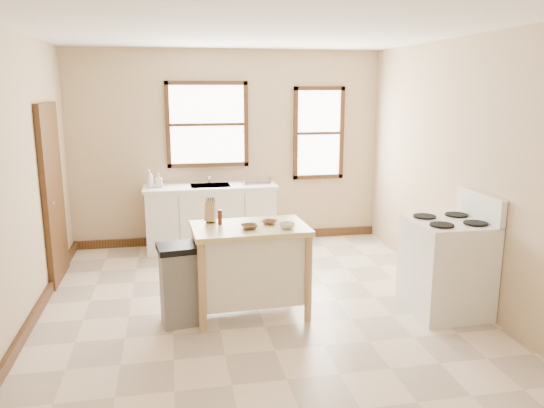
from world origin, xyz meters
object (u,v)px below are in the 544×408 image
at_px(bowl_a, 249,227).
at_px(gas_stove, 447,254).
at_px(soap_bottle_a, 150,179).
at_px(knife_block, 211,213).
at_px(soap_bottle_b, 159,181).
at_px(trash_bin, 181,284).
at_px(kitchen_island, 250,270).
at_px(bowl_c, 287,226).
at_px(pepper_grinder, 220,217).
at_px(bowl_b, 270,222).
at_px(dish_rack, 256,180).

bearing_deg(bowl_a, gas_stove, -5.86).
distance_m(soap_bottle_a, knife_block, 2.20).
relative_size(soap_bottle_b, trash_bin, 0.23).
relative_size(trash_bin, gas_stove, 0.65).
relative_size(soap_bottle_b, kitchen_island, 0.16).
bearing_deg(bowl_c, soap_bottle_a, 119.23).
bearing_deg(trash_bin, pepper_grinder, 17.89).
bearing_deg(bowl_c, pepper_grinder, 157.38).
relative_size(bowl_c, gas_stove, 0.13).
height_order(bowl_a, trash_bin, bowl_a).
height_order(kitchen_island, pepper_grinder, pepper_grinder).
bearing_deg(pepper_grinder, bowl_b, -8.51).
relative_size(pepper_grinder, bowl_c, 0.94).
height_order(soap_bottle_b, dish_rack, soap_bottle_b).
height_order(pepper_grinder, bowl_b, pepper_grinder).
relative_size(soap_bottle_a, pepper_grinder, 1.68).
xyz_separation_m(soap_bottle_b, bowl_c, (1.26, -2.48, -0.06)).
distance_m(soap_bottle_a, gas_stove, 4.02).
distance_m(bowl_a, trash_bin, 0.87).
relative_size(pepper_grinder, gas_stove, 0.12).
bearing_deg(bowl_a, trash_bin, 178.54).
xyz_separation_m(knife_block, bowl_a, (0.35, -0.32, -0.08)).
distance_m(kitchen_island, trash_bin, 0.71).
bearing_deg(bowl_b, bowl_c, -53.75).
bearing_deg(kitchen_island, soap_bottle_b, 108.95).
distance_m(knife_block, pepper_grinder, 0.13).
bearing_deg(dish_rack, bowl_a, -95.27).
distance_m(dish_rack, knife_block, 2.28).
bearing_deg(gas_stove, bowl_a, 174.14).
distance_m(pepper_grinder, bowl_c, 0.68).
xyz_separation_m(kitchen_island, bowl_c, (0.34, -0.15, 0.49)).
relative_size(pepper_grinder, bowl_a, 0.89).
xyz_separation_m(soap_bottle_a, gas_stove, (3.01, -2.63, -0.43)).
bearing_deg(soap_bottle_b, bowl_c, -59.34).
bearing_deg(gas_stove, bowl_b, 168.76).
relative_size(pepper_grinder, trash_bin, 0.19).
distance_m(soap_bottle_b, dish_rack, 1.36).
bearing_deg(trash_bin, gas_stove, -12.92).
distance_m(soap_bottle_b, knife_block, 2.19).
bearing_deg(bowl_b, soap_bottle_a, 118.60).
bearing_deg(gas_stove, dish_rack, 119.98).
bearing_deg(kitchen_island, trash_bin, -175.13).
distance_m(kitchen_island, bowl_a, 0.50).
bearing_deg(pepper_grinder, gas_stove, -10.65).
height_order(bowl_a, bowl_c, bowl_c).
xyz_separation_m(dish_rack, knife_block, (-0.81, -2.13, 0.06)).
relative_size(soap_bottle_b, gas_stove, 0.15).
height_order(soap_bottle_b, bowl_a, soap_bottle_b).
bearing_deg(pepper_grinder, soap_bottle_b, 105.80).
bearing_deg(dish_rack, pepper_grinder, -102.63).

